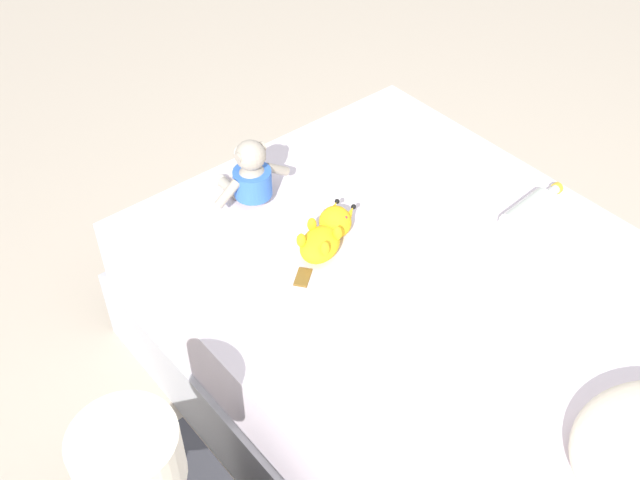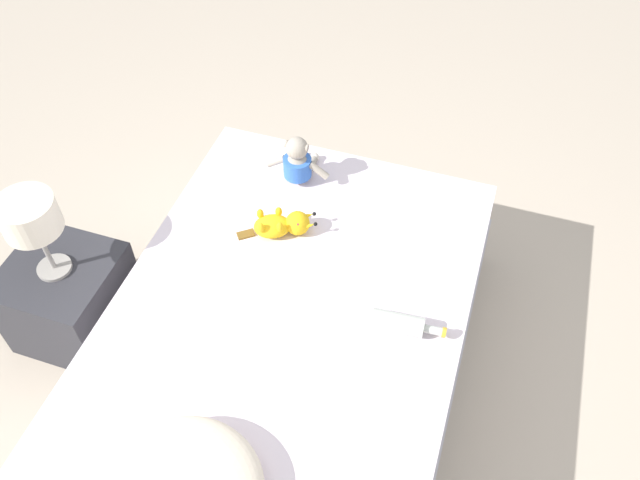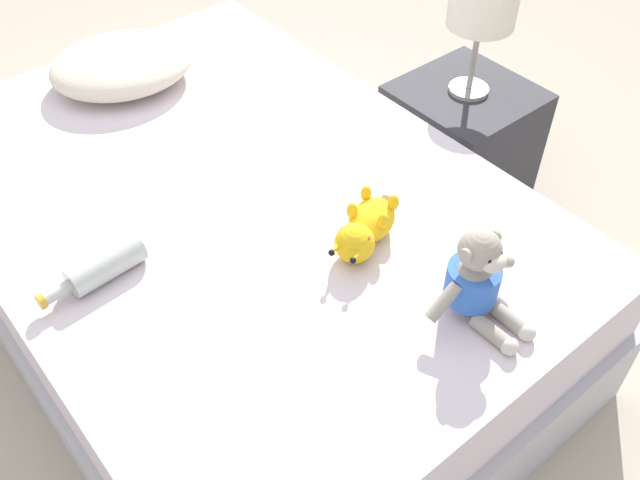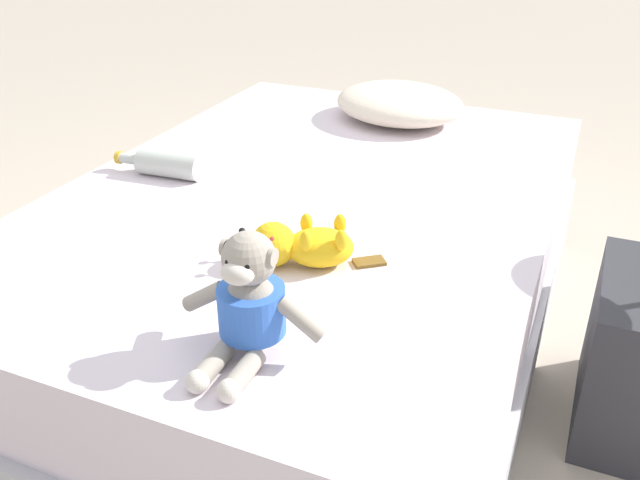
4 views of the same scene
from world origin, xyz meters
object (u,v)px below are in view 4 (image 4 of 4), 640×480
(bed, at_px, (311,270))
(glass_bottle, at_px, (167,164))
(pillow, at_px, (399,103))
(plush_yellow_creature, at_px, (300,245))
(plush_monkey, at_px, (249,305))

(bed, distance_m, glass_bottle, 0.52)
(bed, height_order, pillow, pillow)
(pillow, bearing_deg, plush_yellow_creature, -84.42)
(plush_yellow_creature, bearing_deg, pillow, 95.58)
(pillow, relative_size, plush_monkey, 1.88)
(pillow, bearing_deg, glass_bottle, -121.21)
(bed, xyz_separation_m, plush_monkey, (0.19, -0.71, 0.36))
(plush_yellow_creature, bearing_deg, bed, 110.78)
(bed, bearing_deg, plush_yellow_creature, -69.22)
(pillow, relative_size, glass_bottle, 1.99)
(bed, height_order, glass_bottle, glass_bottle)
(bed, xyz_separation_m, pillow, (0.04, 0.67, 0.33))
(plush_monkey, xyz_separation_m, glass_bottle, (-0.61, 0.62, -0.06))
(pillow, distance_m, plush_yellow_creature, 1.07)
(plush_monkey, xyz_separation_m, plush_yellow_creature, (-0.05, 0.32, -0.05))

